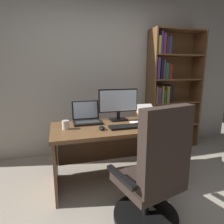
% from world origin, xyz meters
% --- Properties ---
extents(wall_back, '(5.39, 0.12, 2.68)m').
position_xyz_m(wall_back, '(0.00, 2.01, 1.34)').
color(wall_back, '#B2ADA3').
rests_on(wall_back, ground).
extents(desk, '(1.52, 0.71, 0.72)m').
position_xyz_m(desk, '(0.03, 1.00, 0.52)').
color(desk, brown).
rests_on(desk, ground).
extents(bookshelf, '(0.94, 0.32, 2.02)m').
position_xyz_m(bookshelf, '(1.23, 1.77, 0.96)').
color(bookshelf, brown).
rests_on(bookshelf, ground).
extents(office_chair, '(0.68, 0.60, 1.10)m').
position_xyz_m(office_chair, '(0.13, 0.16, 0.46)').
color(office_chair, black).
rests_on(office_chair, ground).
extents(monitor, '(0.52, 0.16, 0.41)m').
position_xyz_m(monitor, '(0.12, 1.16, 0.93)').
color(monitor, black).
rests_on(monitor, desk).
extents(laptop, '(0.34, 0.30, 0.26)m').
position_xyz_m(laptop, '(-0.29, 1.16, 0.78)').
color(laptop, black).
rests_on(laptop, desk).
extents(keyboard, '(0.42, 0.15, 0.02)m').
position_xyz_m(keyboard, '(0.12, 0.81, 0.73)').
color(keyboard, black).
rests_on(keyboard, desk).
extents(computer_mouse, '(0.06, 0.10, 0.04)m').
position_xyz_m(computer_mouse, '(-0.18, 0.81, 0.74)').
color(computer_mouse, black).
rests_on(computer_mouse, desk).
extents(reading_stand_with_book, '(0.28, 0.27, 0.17)m').
position_xyz_m(reading_stand_with_book, '(0.55, 1.22, 0.80)').
color(reading_stand_with_book, black).
rests_on(reading_stand_with_book, desk).
extents(open_binder, '(0.48, 0.40, 0.02)m').
position_xyz_m(open_binder, '(0.48, 0.76, 0.73)').
color(open_binder, '#DB422D').
rests_on(open_binder, desk).
extents(notepad, '(0.18, 0.23, 0.01)m').
position_xyz_m(notepad, '(0.29, 0.92, 0.73)').
color(notepad, white).
rests_on(notepad, desk).
extents(pen, '(0.14, 0.03, 0.01)m').
position_xyz_m(pen, '(0.31, 0.92, 0.74)').
color(pen, navy).
rests_on(pen, notepad).
extents(coffee_mug, '(0.08, 0.08, 0.10)m').
position_xyz_m(coffee_mug, '(-0.56, 0.94, 0.77)').
color(coffee_mug, silver).
rests_on(coffee_mug, desk).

